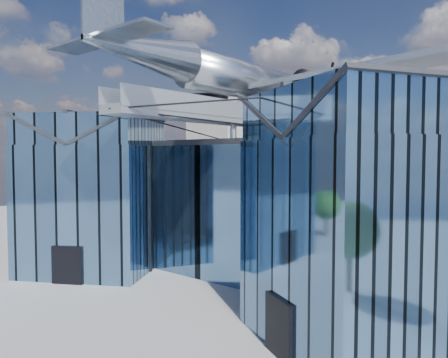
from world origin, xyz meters
The scene contains 4 objects.
ground_plane centered at (0.00, 0.00, 0.00)m, with size 120.00×120.00×0.00m, color gray.
museum centered at (0.00, 5.82, 5.54)m, with size 32.88×24.50×17.60m.
bg_towers centered at (1.45, 50.49, 10.01)m, with size 77.00×24.50×26.00m.
tree_side_w centered at (-29.05, 7.45, 3.28)m, with size 4.10×4.10×4.85m.
Camera 1 is at (18.45, -20.28, 8.72)m, focal length 35.00 mm.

